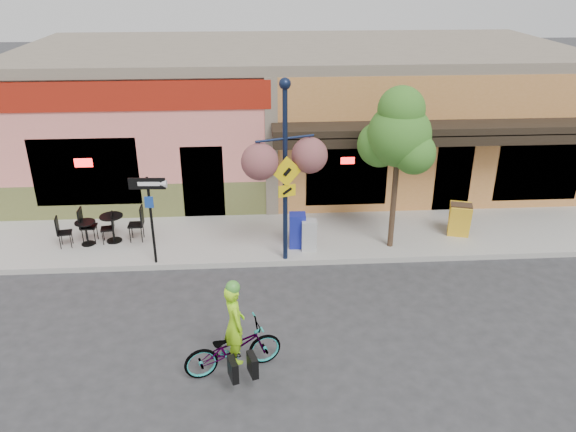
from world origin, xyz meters
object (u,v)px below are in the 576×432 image
object	(u,v)px
building	(296,111)
newspaper_box_grey	(309,235)
one_way_sign	(152,221)
bicycle	(233,348)
cyclist_rider	(235,335)
lamp_post	(285,174)
street_tree	(396,169)
newspaper_box_blue	(297,230)

from	to	relation	value
building	newspaper_box_grey	bearing A→B (deg)	-91.12
one_way_sign	newspaper_box_grey	size ratio (longest dim) A/B	2.77
bicycle	newspaper_box_grey	distance (m)	4.86
cyclist_rider	lamp_post	world-z (taller)	lamp_post
lamp_post	street_tree	xyz separation A→B (m)	(2.83, 0.52, -0.14)
building	one_way_sign	bearing A→B (deg)	-120.53
lamp_post	one_way_sign	bearing A→B (deg)	161.68
newspaper_box_blue	street_tree	xyz separation A→B (m)	(2.47, -0.11, 1.68)
building	bicycle	world-z (taller)	building
newspaper_box_blue	street_tree	distance (m)	2.99
cyclist_rider	one_way_sign	bearing A→B (deg)	10.41
cyclist_rider	newspaper_box_grey	size ratio (longest dim) A/B	1.91
lamp_post	street_tree	bearing A→B (deg)	-7.94
bicycle	street_tree	distance (m)	6.35
building	one_way_sign	distance (m)	8.01
bicycle	building	bearing A→B (deg)	-27.48
lamp_post	street_tree	distance (m)	2.88
street_tree	newspaper_box_grey	bearing A→B (deg)	-178.31
newspaper_box_blue	bicycle	bearing A→B (deg)	-106.56
building	bicycle	xyz separation A→B (m)	(-1.99, -10.88, -1.76)
lamp_post	street_tree	world-z (taller)	lamp_post
bicycle	cyclist_rider	world-z (taller)	cyclist_rider
lamp_post	one_way_sign	world-z (taller)	lamp_post
lamp_post	bicycle	bearing A→B (deg)	-125.13
newspaper_box_grey	street_tree	bearing A→B (deg)	4.32
bicycle	cyclist_rider	bearing A→B (deg)	-107.09
cyclist_rider	newspaper_box_grey	bearing A→B (deg)	-39.17
building	newspaper_box_blue	distance (m)	6.44
bicycle	street_tree	bearing A→B (deg)	-58.76
cyclist_rider	street_tree	distance (m)	6.24
lamp_post	newspaper_box_blue	size ratio (longest dim) A/B	4.87
building	lamp_post	xyz separation A→B (m)	(-0.78, -6.85, 0.19)
building	one_way_sign	size ratio (longest dim) A/B	7.96
bicycle	newspaper_box_grey	world-z (taller)	bicycle
one_way_sign	newspaper_box_blue	xyz separation A→B (m)	(3.62, 0.63, -0.67)
cyclist_rider	street_tree	size ratio (longest dim) A/B	0.37
lamp_post	newspaper_box_blue	world-z (taller)	lamp_post
cyclist_rider	lamp_post	size ratio (longest dim) A/B	0.35
newspaper_box_blue	newspaper_box_grey	size ratio (longest dim) A/B	1.14
lamp_post	newspaper_box_grey	size ratio (longest dim) A/B	5.54
newspaper_box_grey	street_tree	size ratio (longest dim) A/B	0.19
cyclist_rider	one_way_sign	xyz separation A→B (m)	(-2.10, 4.03, 0.50)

